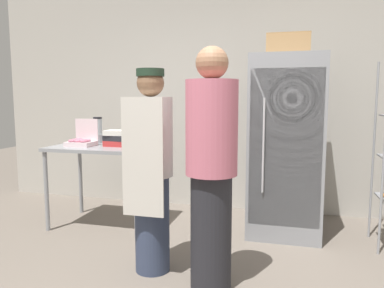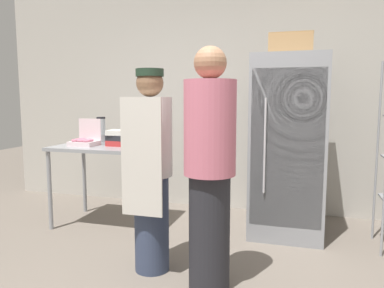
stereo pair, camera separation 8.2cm
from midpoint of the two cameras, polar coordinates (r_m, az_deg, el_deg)
name	(u,v)px [view 1 (the left image)]	position (r m, az deg, el deg)	size (l,w,h in m)	color
back_wall	(234,88)	(4.71, 5.88, 8.42)	(6.40, 0.12, 3.01)	#B7B2A8
refrigerator	(286,146)	(3.90, 13.51, -0.32)	(0.72, 0.76, 1.80)	gray
prep_counter	(104,155)	(4.16, -13.75, -1.61)	(1.09, 0.73, 0.88)	gray
donut_box	(81,141)	(4.18, -17.06, 0.37)	(0.27, 0.24, 0.29)	silver
blender_pitcher	(98,131)	(4.45, -14.66, 1.89)	(0.13, 0.13, 0.29)	#99999E
binder_stack	(119,138)	(4.07, -11.65, 0.88)	(0.29, 0.22, 0.17)	#B72D2D
cardboard_storage_box	(288,45)	(3.97, 13.87, 14.43)	(0.43, 0.27, 0.23)	#A87F51
person_baker	(151,168)	(2.96, -7.02, -3.72)	(0.34, 0.36, 1.61)	#333D56
person_customer	(211,168)	(2.67, 2.09, -3.73)	(0.37, 0.37, 1.74)	#232328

